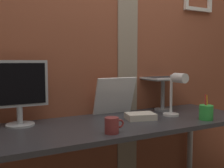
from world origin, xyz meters
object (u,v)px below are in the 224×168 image
monitor (19,88)px  pen_cup (206,112)px  desk_lamp (176,90)px  laptop (158,71)px  coffee_mug (112,125)px  whiteboard_panel (115,96)px

monitor → pen_cup: bearing=-20.0°
desk_lamp → pen_cup: size_ratio=1.81×
monitor → laptop: (1.14, 0.07, 0.08)m
laptop → pen_cup: bearing=-85.6°
pen_cup → coffee_mug: 0.74m
monitor → desk_lamp: monitor is taller
monitor → pen_cup: 1.27m
whiteboard_panel → pen_cup: 0.68m
monitor → pen_cup: monitor is taller
laptop → whiteboard_panel: size_ratio=0.94×
laptop → pen_cup: size_ratio=1.73×
monitor → laptop: bearing=3.6°
whiteboard_panel → coffee_mug: bearing=-119.9°
laptop → coffee_mug: size_ratio=2.58×
monitor → whiteboard_panel: 0.72m
laptop → whiteboard_panel: (-0.43, -0.02, -0.18)m
laptop → desk_lamp: (-0.09, -0.33, -0.12)m
desk_lamp → laptop: bearing=75.4°
laptop → whiteboard_panel: laptop is taller
pen_cup → monitor: bearing=160.0°
laptop → desk_lamp: laptop is taller
desk_lamp → pen_cup: 0.26m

